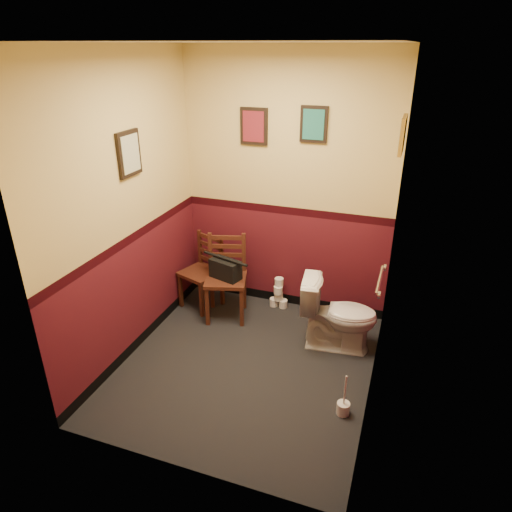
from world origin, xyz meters
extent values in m
cube|color=black|center=(0.00, 0.00, 0.00)|extent=(2.20, 2.40, 0.00)
cube|color=silver|center=(0.00, 0.00, 2.70)|extent=(2.20, 2.40, 0.00)
cube|color=#50121C|center=(0.00, 1.20, 1.35)|extent=(2.20, 0.00, 2.70)
cube|color=#50121C|center=(0.00, -1.20, 1.35)|extent=(2.20, 0.00, 2.70)
cube|color=#50121C|center=(-1.10, 0.00, 1.35)|extent=(0.00, 2.40, 2.70)
cube|color=#50121C|center=(1.10, 0.00, 1.35)|extent=(0.00, 2.40, 2.70)
cylinder|color=silver|center=(1.07, 0.25, 0.95)|extent=(0.03, 0.50, 0.03)
cylinder|color=silver|center=(1.09, 0.00, 0.95)|extent=(0.02, 0.06, 0.06)
cylinder|color=silver|center=(1.09, 0.50, 0.95)|extent=(0.02, 0.06, 0.06)
cube|color=black|center=(-0.35, 1.18, 1.95)|extent=(0.28, 0.03, 0.36)
cube|color=maroon|center=(-0.35, 1.17, 1.95)|extent=(0.22, 0.01, 0.30)
cube|color=black|center=(0.25, 1.18, 2.00)|extent=(0.26, 0.03, 0.34)
cube|color=#20685E|center=(0.25, 1.17, 2.00)|extent=(0.20, 0.01, 0.28)
cube|color=black|center=(-1.08, 0.10, 1.85)|extent=(0.03, 0.30, 0.38)
cube|color=#B1B18B|center=(-1.07, 0.10, 1.85)|extent=(0.01, 0.24, 0.31)
cube|color=olive|center=(1.08, 0.60, 2.05)|extent=(0.03, 0.34, 0.28)
cube|color=#B1B18B|center=(1.07, 0.60, 2.05)|extent=(0.01, 0.28, 0.22)
imported|color=white|center=(0.72, 0.57, 0.35)|extent=(0.77, 0.49, 0.71)
cylinder|color=silver|center=(0.94, -0.32, 0.05)|extent=(0.10, 0.10, 0.10)
cylinder|color=silver|center=(0.94, -0.32, 0.23)|extent=(0.01, 0.01, 0.30)
cube|color=#482115|center=(-0.85, 0.83, 0.41)|extent=(0.49, 0.49, 0.04)
cube|color=#482115|center=(-1.06, 0.73, 0.20)|extent=(0.05, 0.05, 0.41)
cube|color=#482115|center=(-0.95, 1.04, 0.20)|extent=(0.05, 0.05, 0.41)
cube|color=#482115|center=(-0.75, 0.62, 0.20)|extent=(0.05, 0.05, 0.41)
cube|color=#482115|center=(-0.64, 0.93, 0.20)|extent=(0.05, 0.05, 0.41)
cube|color=#482115|center=(-0.95, 1.04, 0.61)|extent=(0.04, 0.04, 0.41)
cube|color=#482115|center=(-0.64, 0.93, 0.61)|extent=(0.04, 0.04, 0.41)
cube|color=#482115|center=(-0.79, 0.99, 0.50)|extent=(0.30, 0.12, 0.04)
cube|color=#482115|center=(-0.79, 0.99, 0.59)|extent=(0.30, 0.12, 0.04)
cube|color=#482115|center=(-0.79, 0.99, 0.68)|extent=(0.30, 0.12, 0.04)
cube|color=#482115|center=(-0.79, 0.99, 0.77)|extent=(0.30, 0.12, 0.04)
cube|color=#482115|center=(-0.50, 0.72, 0.45)|extent=(0.52, 0.52, 0.04)
cube|color=#482115|center=(-0.62, 0.49, 0.22)|extent=(0.05, 0.05, 0.45)
cube|color=#482115|center=(-0.72, 0.84, 0.22)|extent=(0.05, 0.05, 0.45)
cube|color=#482115|center=(-0.28, 0.59, 0.22)|extent=(0.05, 0.05, 0.45)
cube|color=#482115|center=(-0.38, 0.94, 0.22)|extent=(0.05, 0.05, 0.45)
cube|color=#482115|center=(-0.72, 0.84, 0.67)|extent=(0.05, 0.04, 0.45)
cube|color=#482115|center=(-0.38, 0.94, 0.67)|extent=(0.05, 0.04, 0.45)
cube|color=#482115|center=(-0.55, 0.89, 0.55)|extent=(0.33, 0.12, 0.04)
cube|color=#482115|center=(-0.55, 0.89, 0.65)|extent=(0.33, 0.12, 0.04)
cube|color=#482115|center=(-0.55, 0.89, 0.75)|extent=(0.33, 0.12, 0.04)
cube|color=#482115|center=(-0.55, 0.89, 0.84)|extent=(0.33, 0.12, 0.04)
cube|color=black|center=(-0.50, 0.72, 0.57)|extent=(0.35, 0.25, 0.20)
cylinder|color=black|center=(-0.50, 0.72, 0.69)|extent=(0.28, 0.11, 0.03)
cylinder|color=silver|center=(-0.08, 1.09, 0.04)|extent=(0.10, 0.10, 0.09)
cylinder|color=silver|center=(0.03, 1.09, 0.04)|extent=(0.10, 0.10, 0.09)
cylinder|color=silver|center=(-0.03, 1.08, 0.13)|extent=(0.10, 0.10, 0.09)
cylinder|color=silver|center=(-0.03, 1.07, 0.22)|extent=(0.10, 0.10, 0.09)
cylinder|color=silver|center=(-0.03, 1.09, 0.31)|extent=(0.10, 0.10, 0.09)
camera|label=1|loc=(1.20, -3.17, 2.69)|focal=32.00mm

